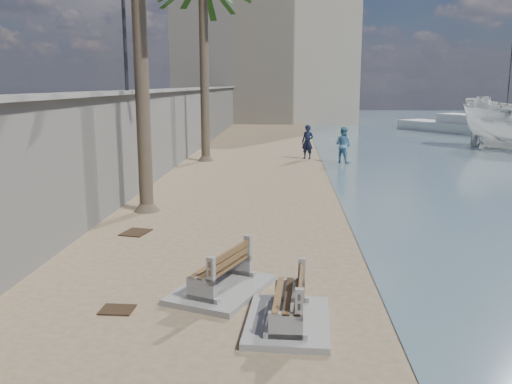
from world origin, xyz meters
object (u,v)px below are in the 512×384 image
object	(u,v)px
yacht_far	(451,128)
person_a	(308,139)
bench_far	(288,304)
sailboat_west	(506,122)
person_b	(343,143)
bench_near	(221,273)

from	to	relation	value
yacht_far	person_a	bearing A→B (deg)	109.99
yacht_far	bench_far	bearing A→B (deg)	126.50
bench_far	sailboat_west	bearing A→B (deg)	65.19
person_b	sailboat_west	bearing A→B (deg)	-87.77
bench_near	yacht_far	size ratio (longest dim) A/B	0.26
person_a	person_b	bearing A→B (deg)	-8.81
person_a	bench_far	bearing A→B (deg)	-64.20
bench_near	person_a	world-z (taller)	person_a
bench_near	sailboat_west	bearing A→B (deg)	63.18
bench_near	sailboat_west	distance (m)	47.74
bench_far	person_b	bearing A→B (deg)	81.73
yacht_far	sailboat_west	xyz separation A→B (m)	(7.22, 7.65, -0.01)
person_b	sailboat_west	distance (m)	30.89
person_a	person_b	size ratio (longest dim) A/B	1.03
person_a	sailboat_west	world-z (taller)	sailboat_west
bench_near	sailboat_west	size ratio (longest dim) A/B	0.21
yacht_far	sailboat_west	world-z (taller)	sailboat_west
yacht_far	bench_near	bearing A→B (deg)	124.05
bench_near	yacht_far	distance (m)	37.78
bench_far	person_a	distance (m)	19.88
sailboat_west	bench_far	bearing A→B (deg)	-114.81
bench_far	yacht_far	distance (m)	38.55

